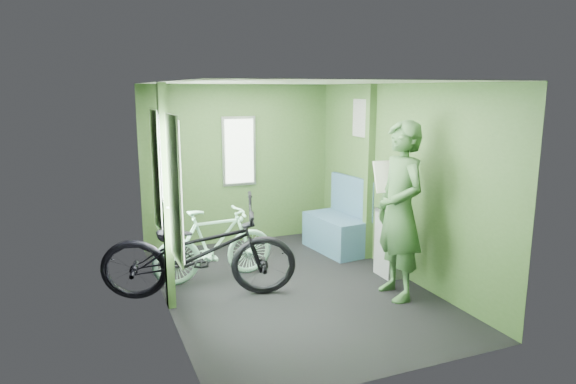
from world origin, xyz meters
The scene contains 6 objects.
room centered at (-0.04, 0.04, 1.44)m, with size 4.00×4.02×2.31m.
bicycle_black centered at (-1.03, 0.08, 0.00)m, with size 0.72×2.08×1.09m, color black.
bicycle_mint centered at (-0.75, 0.57, 0.00)m, with size 0.42×1.47×0.88m, color #97DCB7.
passenger centered at (0.98, -0.65, 0.96)m, with size 0.50×0.74×1.92m.
waste_box centered at (1.26, -0.09, 0.41)m, with size 0.24×0.34×0.82m, color gray.
bench_seat centered at (1.15, 1.03, 0.31)m, with size 0.66×1.04×1.04m.
Camera 1 is at (-2.13, -5.12, 2.24)m, focal length 32.00 mm.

